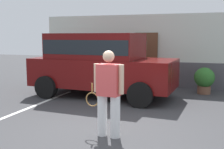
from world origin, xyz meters
TOP-DOWN VIEW (x-y plane):
  - ground_plane at (0.00, 0.00)m, footprint 40.00×40.00m
  - parking_stripe_0 at (-2.61, 1.50)m, footprint 0.12×4.40m
  - house_frontage at (-0.00, 5.95)m, footprint 9.34×0.40m
  - parked_suv at (-1.32, 3.38)m, footprint 4.70×2.37m
  - tennis_player_man at (0.21, -0.08)m, footprint 0.88×0.30m
  - potted_plant_by_porch at (1.91, 4.90)m, footprint 0.69×0.69m

SIDE VIEW (x-z plane):
  - ground_plane at x=0.00m, z-range 0.00..0.00m
  - parking_stripe_0 at x=-2.61m, z-range 0.00..0.01m
  - potted_plant_by_porch at x=1.91m, z-range 0.05..0.96m
  - tennis_player_man at x=0.21m, z-range 0.03..1.72m
  - parked_suv at x=-1.32m, z-range 0.12..2.17m
  - house_frontage at x=0.00m, z-range -0.08..2.72m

